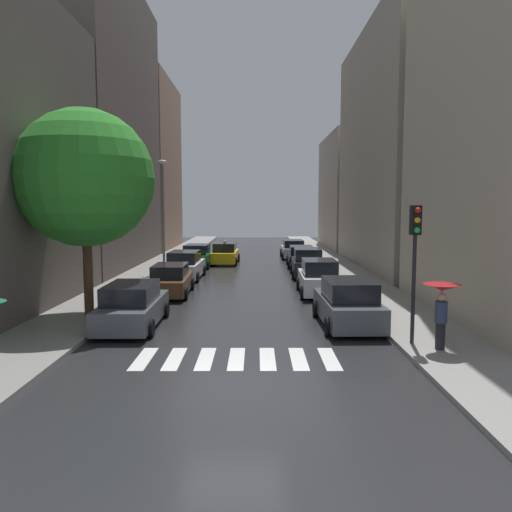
% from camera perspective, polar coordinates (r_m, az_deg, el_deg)
% --- Properties ---
extents(ground_plane, '(28.00, 72.00, 0.04)m').
position_cam_1_polar(ground_plane, '(36.03, -0.83, -1.41)').
color(ground_plane, '#242426').
extents(sidewalk_left, '(3.00, 72.00, 0.15)m').
position_cam_1_polar(sidewalk_left, '(36.71, -11.04, -1.24)').
color(sidewalk_left, gray).
rests_on(sidewalk_left, ground).
extents(sidewalk_right, '(3.00, 72.00, 0.15)m').
position_cam_1_polar(sidewalk_right, '(36.50, 9.42, -1.25)').
color(sidewalk_right, gray).
rests_on(sidewalk_right, ground).
extents(crosswalk_stripes, '(5.85, 2.20, 0.01)m').
position_cam_1_polar(crosswalk_stripes, '(14.87, -2.16, -11.59)').
color(crosswalk_stripes, silver).
rests_on(crosswalk_stripes, ground).
extents(building_left_mid, '(6.00, 17.37, 20.32)m').
position_cam_1_polar(building_left_mid, '(38.69, -17.87, 13.93)').
color(building_left_mid, '#564C47').
rests_on(building_left_mid, ground).
extents(building_left_far, '(6.00, 12.79, 17.05)m').
position_cam_1_polar(building_left_far, '(53.48, -12.62, 9.93)').
color(building_left_far, '#8C6B56').
rests_on(building_left_far, ground).
extents(building_right_mid, '(6.00, 18.23, 16.67)m').
position_cam_1_polar(building_right_mid, '(37.64, 16.49, 11.41)').
color(building_right_mid, '#9E9384').
rests_on(building_right_mid, ground).
extents(building_right_far, '(6.00, 13.91, 11.73)m').
position_cam_1_polar(building_right_far, '(54.12, 11.27, 7.08)').
color(building_right_far, '#9E9384').
rests_on(building_right_far, ground).
extents(parked_car_left_nearest, '(2.13, 4.80, 1.64)m').
position_cam_1_polar(parked_car_left_nearest, '(19.00, -13.79, -5.57)').
color(parked_car_left_nearest, '#474C51').
rests_on(parked_car_left_nearest, ground).
extents(parked_car_left_second, '(2.08, 4.58, 1.55)m').
position_cam_1_polar(parked_car_left_second, '(25.43, -9.60, -2.75)').
color(parked_car_left_second, brown).
rests_on(parked_car_left_second, ground).
extents(parked_car_left_third, '(2.21, 4.70, 1.71)m').
position_cam_1_polar(parked_car_left_third, '(30.92, -8.02, -1.12)').
color(parked_car_left_third, silver).
rests_on(parked_car_left_third, ground).
extents(parked_car_left_fourth, '(2.24, 4.43, 1.67)m').
position_cam_1_polar(parked_car_left_fourth, '(36.83, -6.61, -0.05)').
color(parked_car_left_fourth, '#0C4C2D').
rests_on(parked_car_left_fourth, ground).
extents(parked_car_right_nearest, '(2.21, 4.68, 1.74)m').
position_cam_1_polar(parked_car_right_nearest, '(18.96, 10.47, -5.39)').
color(parked_car_right_nearest, '#474C51').
rests_on(parked_car_right_nearest, ground).
extents(parked_car_right_second, '(2.10, 4.31, 1.78)m').
position_cam_1_polar(parked_car_right_second, '(25.37, 7.23, -2.53)').
color(parked_car_right_second, silver).
rests_on(parked_car_right_second, ground).
extents(parked_car_right_third, '(2.17, 4.52, 1.79)m').
position_cam_1_polar(parked_car_right_third, '(31.90, 5.92, -0.83)').
color(parked_car_right_third, black).
rests_on(parked_car_right_third, ground).
extents(parked_car_right_fourth, '(2.18, 4.37, 1.53)m').
position_cam_1_polar(parked_car_right_fourth, '(37.08, 5.22, -0.08)').
color(parked_car_right_fourth, black).
rests_on(parked_car_right_fourth, ground).
extents(parked_car_right_fifth, '(2.08, 4.57, 1.57)m').
position_cam_1_polar(parked_car_right_fifth, '(43.11, 4.30, 0.75)').
color(parked_car_right_fifth, '#B2B7BF').
rests_on(parked_car_right_fifth, ground).
extents(taxi_midroad, '(2.17, 4.63, 1.81)m').
position_cam_1_polar(taxi_midroad, '(38.84, -3.47, 0.25)').
color(taxi_midroad, yellow).
rests_on(taxi_midroad, ground).
extents(pedestrian_foreground, '(1.09, 1.09, 1.97)m').
position_cam_1_polar(pedestrian_foreground, '(15.93, 20.40, -4.80)').
color(pedestrian_foreground, black).
rests_on(pedestrian_foreground, sidewalk_right).
extents(street_tree_left, '(5.31, 5.31, 8.01)m').
position_cam_1_polar(street_tree_left, '(20.61, -18.80, 8.36)').
color(street_tree_left, '#513823').
rests_on(street_tree_left, sidewalk_left).
extents(traffic_light_right_corner, '(0.30, 0.42, 4.30)m').
position_cam_1_polar(traffic_light_right_corner, '(16.13, 17.70, 1.37)').
color(traffic_light_right_corner, black).
rests_on(traffic_light_right_corner, sidewalk_right).
extents(lamp_post_left, '(0.60, 0.28, 7.28)m').
position_cam_1_polar(lamp_post_left, '(33.63, -10.46, 5.41)').
color(lamp_post_left, '#595B60').
rests_on(lamp_post_left, sidewalk_left).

